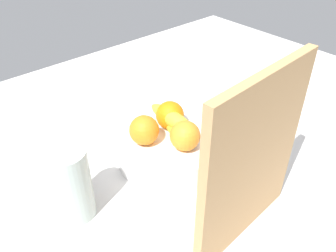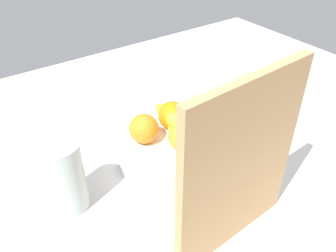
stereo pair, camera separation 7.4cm
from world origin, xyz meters
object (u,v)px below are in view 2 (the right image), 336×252
at_px(orange_front_left, 144,129).
at_px(thermos_tumbler, 65,177).
at_px(orange_front_right, 183,137).
at_px(cutting_board, 240,168).
at_px(banana_bunch, 175,124).
at_px(jar_lid, 62,167).
at_px(orange_center, 172,115).
at_px(fruit_bowl, 168,149).

relative_size(orange_front_left, thermos_tumbler, 0.43).
distance_m(orange_front_right, cutting_board, 0.23).
bearing_deg(orange_front_right, banana_bunch, -107.92).
xyz_separation_m(orange_front_right, jar_lid, (0.25, -0.17, -0.09)).
bearing_deg(orange_center, jar_lid, -16.14).
relative_size(orange_front_left, cutting_board, 0.20).
height_order(orange_center, jar_lid, orange_center).
bearing_deg(cutting_board, thermos_tumbler, -51.94).
height_order(banana_bunch, jar_lid, banana_bunch).
xyz_separation_m(orange_front_right, orange_center, (-0.03, -0.09, 0.00)).
xyz_separation_m(orange_center, thermos_tumbler, (0.30, 0.04, -0.01)).
distance_m(fruit_bowl, banana_bunch, 0.07).
bearing_deg(orange_front_left, orange_center, -175.18).
distance_m(banana_bunch, cutting_board, 0.29).
relative_size(fruit_bowl, banana_bunch, 1.41).
bearing_deg(orange_front_left, orange_front_right, 125.86).
bearing_deg(jar_lid, orange_center, 163.86).
xyz_separation_m(orange_front_left, banana_bunch, (-0.08, 0.02, -0.01)).
relative_size(orange_front_right, thermos_tumbler, 0.43).
height_order(fruit_bowl, jar_lid, fruit_bowl).
relative_size(orange_front_right, cutting_board, 0.20).
bearing_deg(banana_bunch, fruit_bowl, 13.33).
height_order(orange_front_right, banana_bunch, orange_front_right).
distance_m(orange_front_right, jar_lid, 0.31).
distance_m(banana_bunch, thermos_tumbler, 0.29).
bearing_deg(banana_bunch, cutting_board, 77.42).
relative_size(fruit_bowl, jar_lid, 4.20).
height_order(orange_front_left, thermos_tumbler, thermos_tumbler).
relative_size(banana_bunch, cutting_board, 0.50).
bearing_deg(orange_front_left, cutting_board, 93.16).
relative_size(fruit_bowl, orange_front_left, 3.50).
relative_size(orange_center, jar_lid, 1.20).
height_order(fruit_bowl, banana_bunch, banana_bunch).
relative_size(cutting_board, thermos_tumbler, 2.15).
xyz_separation_m(fruit_bowl, jar_lid, (0.24, -0.12, -0.02)).
relative_size(fruit_bowl, orange_center, 3.50).
bearing_deg(orange_front_right, orange_center, -109.26).
xyz_separation_m(orange_front_right, banana_bunch, (-0.02, -0.06, -0.01)).
distance_m(orange_front_left, banana_bunch, 0.08).
relative_size(orange_center, thermos_tumbler, 0.43).
xyz_separation_m(fruit_bowl, orange_front_right, (-0.01, 0.05, 0.07)).
distance_m(fruit_bowl, orange_center, 0.09).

